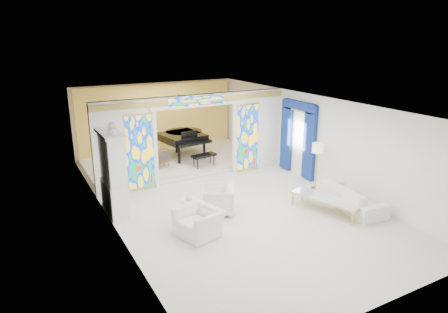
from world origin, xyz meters
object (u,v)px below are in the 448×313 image
sofa (351,197)px  tv_console (161,156)px  armchair_right (218,200)px  armchair_left (199,222)px  china_cabinet (113,174)px  grand_piano (184,137)px  coffee_table (326,199)px

sofa → tv_console: size_ratio=3.49×
armchair_right → tv_console: bearing=-149.0°
armchair_right → sofa: (3.60, -1.56, -0.07)m
sofa → armchair_left: bearing=89.5°
china_cabinet → sofa: china_cabinet is taller
armchair_left → armchair_right: armchair_right is taller
grand_piano → china_cabinet: bearing=-142.9°
coffee_table → tv_console: size_ratio=3.28×
tv_console → armchair_right: bearing=-106.5°
china_cabinet → armchair_right: bearing=-29.8°
china_cabinet → armchair_right: size_ratio=3.08×
grand_piano → armchair_left: bearing=-117.9°
china_cabinet → grand_piano: size_ratio=0.89×
china_cabinet → armchair_right: 3.06m
china_cabinet → tv_console: china_cabinet is taller
china_cabinet → armchair_right: (2.57, -1.47, -0.77)m
china_cabinet → armchair_right: china_cabinet is taller
armchair_left → armchair_right: 1.42m
armchair_left → armchair_right: (1.06, 0.94, 0.05)m
coffee_table → armchair_left: bearing=172.2°
china_cabinet → sofa: size_ratio=1.19×
armchair_right → grand_piano: bearing=-163.8°
china_cabinet → tv_console: size_ratio=4.14×
armchair_left → tv_console: tv_console is taller
armchair_left → tv_console: bearing=155.7°
china_cabinet → armchair_left: bearing=-58.0°
sofa → grand_piano: (-2.42, 6.79, 0.63)m
coffee_table → sofa: bearing=-6.7°
china_cabinet → armchair_left: china_cabinet is taller
sofa → grand_piano: grand_piano is taller
china_cabinet → tv_console: (2.41, 2.77, -0.56)m
armchair_right → sofa: 3.92m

